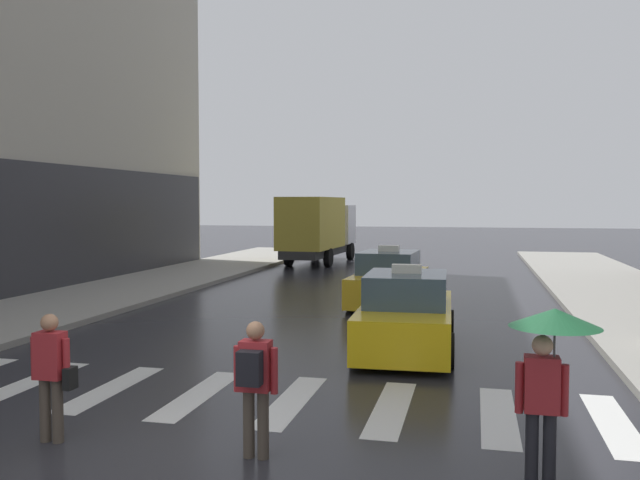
{
  "coord_description": "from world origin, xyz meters",
  "views": [
    {
      "loc": [
        3.5,
        -6.73,
        3.05
      ],
      "look_at": [
        0.05,
        8.0,
        2.21
      ],
      "focal_mm": 37.34,
      "sensor_mm": 36.0,
      "label": 1
    }
  ],
  "objects_px": {
    "pedestrian_with_umbrella": "(550,348)",
    "taxi_lead": "(407,316)",
    "taxi_second": "(389,281)",
    "pedestrian_with_backpack": "(255,379)",
    "box_truck": "(317,227)",
    "pedestrian_with_handbag": "(52,370)"
  },
  "relations": [
    {
      "from": "pedestrian_with_handbag",
      "to": "taxi_lead",
      "type": "bearing_deg",
      "value": 58.5
    },
    {
      "from": "taxi_lead",
      "to": "taxi_second",
      "type": "relative_size",
      "value": 1.0
    },
    {
      "from": "taxi_second",
      "to": "pedestrian_with_umbrella",
      "type": "height_order",
      "value": "pedestrian_with_umbrella"
    },
    {
      "from": "pedestrian_with_umbrella",
      "to": "pedestrian_with_backpack",
      "type": "distance_m",
      "value": 3.36
    },
    {
      "from": "taxi_lead",
      "to": "pedestrian_with_umbrella",
      "type": "height_order",
      "value": "pedestrian_with_umbrella"
    },
    {
      "from": "box_truck",
      "to": "pedestrian_with_backpack",
      "type": "bearing_deg",
      "value": -78.25
    },
    {
      "from": "box_truck",
      "to": "pedestrian_with_backpack",
      "type": "distance_m",
      "value": 25.73
    },
    {
      "from": "pedestrian_with_backpack",
      "to": "pedestrian_with_handbag",
      "type": "relative_size",
      "value": 1.0
    },
    {
      "from": "pedestrian_with_umbrella",
      "to": "pedestrian_with_backpack",
      "type": "height_order",
      "value": "pedestrian_with_umbrella"
    },
    {
      "from": "box_truck",
      "to": "pedestrian_with_handbag",
      "type": "distance_m",
      "value": 25.37
    },
    {
      "from": "taxi_second",
      "to": "pedestrian_with_backpack",
      "type": "distance_m",
      "value": 12.34
    },
    {
      "from": "box_truck",
      "to": "pedestrian_with_umbrella",
      "type": "relative_size",
      "value": 3.93
    },
    {
      "from": "box_truck",
      "to": "pedestrian_with_handbag",
      "type": "xyz_separation_m",
      "value": [
        2.53,
        -25.23,
        -0.92
      ]
    },
    {
      "from": "taxi_lead",
      "to": "pedestrian_with_umbrella",
      "type": "relative_size",
      "value": 2.37
    },
    {
      "from": "pedestrian_with_umbrella",
      "to": "pedestrian_with_handbag",
      "type": "height_order",
      "value": "pedestrian_with_umbrella"
    },
    {
      "from": "taxi_lead",
      "to": "pedestrian_with_handbag",
      "type": "xyz_separation_m",
      "value": [
        -3.87,
        -6.32,
        0.21
      ]
    },
    {
      "from": "pedestrian_with_backpack",
      "to": "taxi_lead",
      "type": "bearing_deg",
      "value": 79.44
    },
    {
      "from": "taxi_lead",
      "to": "pedestrian_with_handbag",
      "type": "distance_m",
      "value": 7.41
    },
    {
      "from": "taxi_second",
      "to": "box_truck",
      "type": "relative_size",
      "value": 0.6
    },
    {
      "from": "pedestrian_with_umbrella",
      "to": "taxi_lead",
      "type": "bearing_deg",
      "value": 108.78
    },
    {
      "from": "taxi_lead",
      "to": "box_truck",
      "type": "xyz_separation_m",
      "value": [
        -6.41,
        18.91,
        1.13
      ]
    },
    {
      "from": "taxi_second",
      "to": "pedestrian_with_backpack",
      "type": "relative_size",
      "value": 2.8
    }
  ]
}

